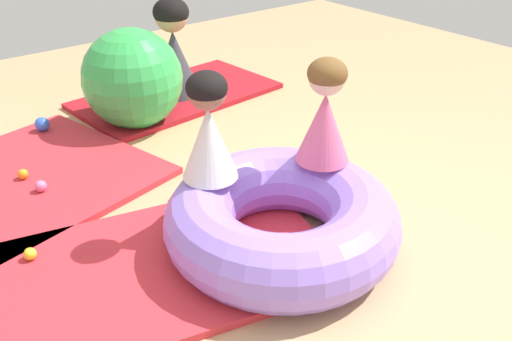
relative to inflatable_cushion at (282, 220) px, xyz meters
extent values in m
plane|color=tan|center=(0.02, -0.10, -0.17)|extent=(8.00, 8.00, 0.00)
cube|color=red|center=(-0.63, 0.24, -0.15)|extent=(1.92, 1.36, 0.04)
cube|color=red|center=(-0.73, 1.43, -0.15)|extent=(1.49, 1.54, 0.04)
cube|color=#B21923|center=(0.62, 2.03, -0.15)|extent=(1.64, 1.00, 0.04)
torus|color=#9975EA|center=(0.00, 0.00, 0.00)|extent=(1.14, 1.14, 0.34)
cone|color=#E5608E|center=(0.35, 0.10, 0.35)|extent=(0.37, 0.37, 0.36)
sphere|color=beige|center=(0.35, 0.10, 0.61)|extent=(0.18, 0.18, 0.18)
ellipsoid|color=brown|center=(0.35, 0.10, 0.63)|extent=(0.19, 0.19, 0.15)
cone|color=white|center=(-0.19, 0.31, 0.35)|extent=(0.38, 0.38, 0.36)
sphere|color=#936647|center=(-0.19, 0.31, 0.61)|extent=(0.18, 0.18, 0.18)
ellipsoid|color=black|center=(-0.19, 0.31, 0.63)|extent=(0.19, 0.19, 0.15)
cone|color=#383842|center=(0.62, 2.03, 0.12)|extent=(0.41, 0.41, 0.51)
sphere|color=tan|center=(0.62, 2.03, 0.49)|extent=(0.25, 0.25, 0.25)
ellipsoid|color=black|center=(0.62, 2.03, 0.51)|extent=(0.27, 0.27, 0.21)
sphere|color=orange|center=(-0.80, 1.41, -0.10)|extent=(0.06, 0.06, 0.06)
sphere|color=pink|center=(-0.76, 1.20, -0.10)|extent=(0.07, 0.07, 0.07)
sphere|color=blue|center=(-0.47, 1.99, -0.08)|extent=(0.10, 0.10, 0.10)
sphere|color=yellow|center=(-1.02, 0.63, -0.10)|extent=(0.06, 0.06, 0.06)
sphere|color=green|center=(0.13, 1.76, 0.18)|extent=(0.70, 0.70, 0.70)
camera|label=1|loc=(-1.46, -1.66, 1.52)|focal=38.88mm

